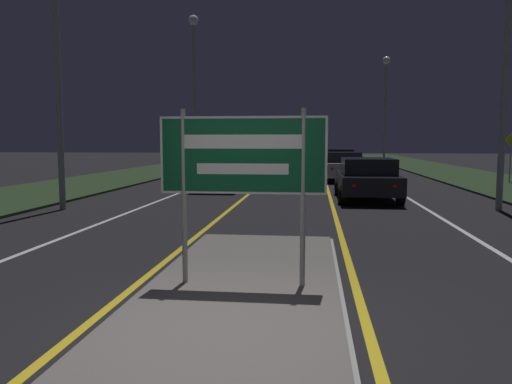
# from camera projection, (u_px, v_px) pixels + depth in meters

# --- Properties ---
(ground_plane) EXTENTS (160.00, 160.00, 0.00)m
(ground_plane) POSITION_uv_depth(u_px,v_px,m) (221.00, 338.00, 5.03)
(ground_plane) COLOR black
(median_island) EXTENTS (2.62, 6.95, 0.10)m
(median_island) POSITION_uv_depth(u_px,v_px,m) (243.00, 288.00, 6.60)
(median_island) COLOR #999993
(median_island) RESTS_ON ground_plane
(verge_left) EXTENTS (5.00, 100.00, 0.08)m
(verge_left) POSITION_uv_depth(u_px,v_px,m) (112.00, 179.00, 25.88)
(verge_left) COLOR #23381E
(verge_left) RESTS_ON ground_plane
(verge_right) EXTENTS (5.00, 100.00, 0.08)m
(verge_right) POSITION_uv_depth(u_px,v_px,m) (495.00, 182.00, 23.71)
(verge_right) COLOR #23381E
(verge_right) RESTS_ON ground_plane
(centre_line_yellow_left) EXTENTS (0.12, 70.00, 0.01)m
(centre_line_yellow_left) POSITION_uv_depth(u_px,v_px,m) (273.00, 174.00, 29.91)
(centre_line_yellow_left) COLOR gold
(centre_line_yellow_left) RESTS_ON ground_plane
(centre_line_yellow_right) EXTENTS (0.12, 70.00, 0.01)m
(centre_line_yellow_right) POSITION_uv_depth(u_px,v_px,m) (324.00, 175.00, 29.57)
(centre_line_yellow_right) COLOR gold
(centre_line_yellow_right) RESTS_ON ground_plane
(lane_line_white_left) EXTENTS (0.12, 70.00, 0.01)m
(lane_line_white_left) POSITION_uv_depth(u_px,v_px,m) (229.00, 174.00, 30.22)
(lane_line_white_left) COLOR silver
(lane_line_white_left) RESTS_ON ground_plane
(lane_line_white_right) EXTENTS (0.12, 70.00, 0.01)m
(lane_line_white_right) POSITION_uv_depth(u_px,v_px,m) (370.00, 175.00, 29.26)
(lane_line_white_right) COLOR silver
(lane_line_white_right) RESTS_ON ground_plane
(edge_line_white_left) EXTENTS (0.10, 70.00, 0.01)m
(edge_line_white_left) POSITION_uv_depth(u_px,v_px,m) (181.00, 174.00, 30.56)
(edge_line_white_left) COLOR silver
(edge_line_white_left) RESTS_ON ground_plane
(edge_line_white_right) EXTENTS (0.10, 70.00, 0.01)m
(edge_line_white_right) POSITION_uv_depth(u_px,v_px,m) (423.00, 175.00, 28.91)
(edge_line_white_right) COLOR silver
(edge_line_white_right) RESTS_ON ground_plane
(highway_sign) EXTENTS (2.17, 0.07, 2.30)m
(highway_sign) POSITION_uv_depth(u_px,v_px,m) (243.00, 162.00, 6.43)
(highway_sign) COLOR #9E9E99
(highway_sign) RESTS_ON median_island
(streetlight_left_far) EXTENTS (0.63, 0.63, 9.73)m
(streetlight_left_far) POSITION_uv_depth(u_px,v_px,m) (194.00, 63.00, 31.00)
(streetlight_left_far) COLOR #9E9E99
(streetlight_left_far) RESTS_ON ground_plane
(streetlight_right_near) EXTENTS (0.46, 0.46, 9.28)m
(streetlight_right_near) POSITION_uv_depth(u_px,v_px,m) (509.00, 10.00, 13.76)
(streetlight_right_near) COLOR #9E9E99
(streetlight_right_near) RESTS_ON ground_plane
(streetlight_right_far) EXTENTS (0.62, 0.62, 8.69)m
(streetlight_right_far) POSITION_uv_depth(u_px,v_px,m) (386.00, 89.00, 39.80)
(streetlight_right_far) COLOR #9E9E99
(streetlight_right_far) RESTS_ON ground_plane
(car_receding_0) EXTENTS (2.02, 4.44, 1.41)m
(car_receding_0) POSITION_uv_depth(u_px,v_px,m) (367.00, 178.00, 16.82)
(car_receding_0) COLOR black
(car_receding_0) RESTS_ON ground_plane
(car_receding_1) EXTENTS (2.02, 4.16, 1.45)m
(car_receding_1) POSITION_uv_depth(u_px,v_px,m) (343.00, 166.00, 24.72)
(car_receding_1) COLOR #B7B7BC
(car_receding_1) RESTS_ON ground_plane
(car_receding_2) EXTENTS (1.98, 4.85, 1.46)m
(car_receding_2) POSITION_uv_depth(u_px,v_px,m) (340.00, 159.00, 33.13)
(car_receding_2) COLOR black
(car_receding_2) RESTS_ON ground_plane
(car_receding_3) EXTENTS (1.95, 4.25, 1.35)m
(car_receding_3) POSITION_uv_depth(u_px,v_px,m) (334.00, 156.00, 40.96)
(car_receding_3) COLOR silver
(car_receding_3) RESTS_ON ground_plane
(car_approaching_0) EXTENTS (1.89, 4.78, 1.40)m
(car_approaching_0) POSITION_uv_depth(u_px,v_px,m) (224.00, 171.00, 20.96)
(car_approaching_0) COLOR black
(car_approaching_0) RESTS_ON ground_plane
(warning_sign) EXTENTS (0.60, 0.06, 2.24)m
(warning_sign) POSITION_uv_depth(u_px,v_px,m) (511.00, 153.00, 23.16)
(warning_sign) COLOR #9E9E99
(warning_sign) RESTS_ON verge_right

